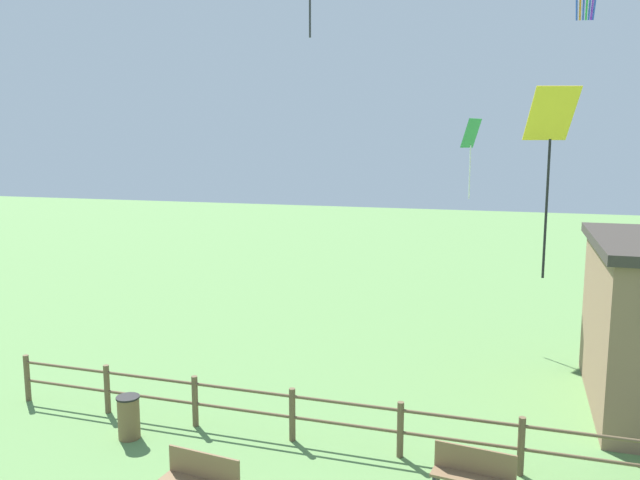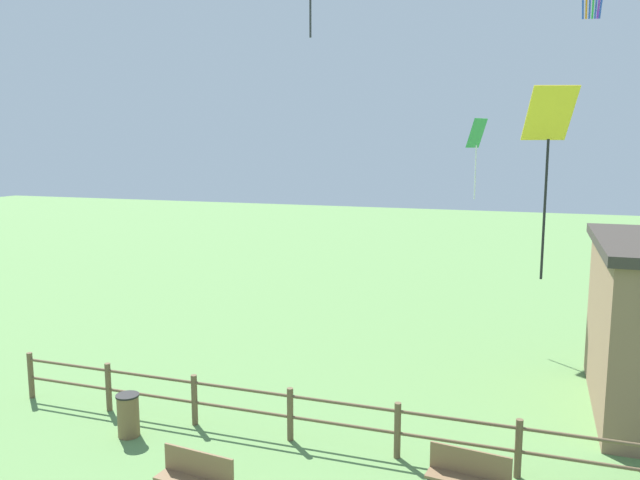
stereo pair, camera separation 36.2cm
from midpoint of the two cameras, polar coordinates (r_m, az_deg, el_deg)
The scene contains 6 objects.
wooden_fence at distance 14.18m, azimuth -1.99°, elevation -15.34°, with size 14.50×0.14×1.20m.
park_bench_near_fence at distance 12.17m, azimuth -10.44°, elevation -20.63°, with size 1.52×0.55×0.99m.
park_bench_by_building at distance 12.38m, azimuth 14.28°, elevation -20.23°, with size 1.52×0.57×0.99m.
trash_bin at distance 15.02m, azimuth -16.44°, elevation -15.11°, with size 0.52×0.52×0.97m.
kite_yellow_diamond at distance 12.69m, azimuth 20.94°, elevation 8.67°, with size 1.02×0.91×3.65m.
kite_green_diamond at distance 21.99m, azimuth 14.57°, elevation 8.64°, with size 0.66×0.81×2.73m.
Camera 2 is at (4.87, -4.34, 6.43)m, focal length 35.00 mm.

